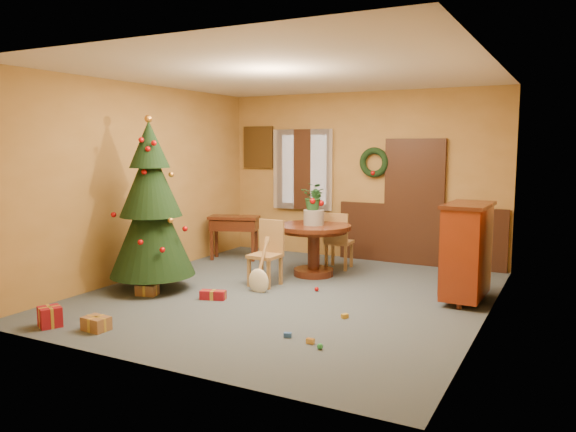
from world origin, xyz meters
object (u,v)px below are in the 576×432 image
Objects in this scene: chair_near at (268,250)px; sideboard at (467,249)px; christmas_tree at (151,208)px; dining_table at (314,240)px; writing_desk at (234,227)px.

chair_near is 2.71m from sideboard.
christmas_tree reaches higher than sideboard.
dining_table is 1.82m from writing_desk.
dining_table is at bearing 67.14° from chair_near.
writing_desk is 4.19m from sideboard.
dining_table is 0.90× the size of sideboard.
sideboard is (2.33, -0.41, 0.13)m from dining_table.
chair_near is 0.73× the size of sideboard.
christmas_tree reaches higher than writing_desk.
christmas_tree is 1.89× the size of sideboard.
chair_near reaches higher than writing_desk.
sideboard reaches higher than chair_near.
dining_table is at bearing 48.11° from christmas_tree.
christmas_tree is at bearing -86.42° from writing_desk.
sideboard is (4.09, -0.90, 0.10)m from writing_desk.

